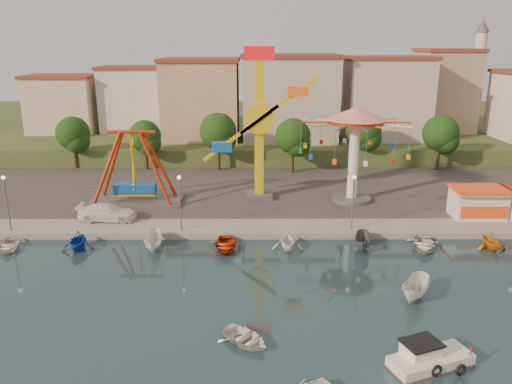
{
  "coord_description": "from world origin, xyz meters",
  "views": [
    {
      "loc": [
        -1.15,
        -30.85,
        17.59
      ],
      "look_at": [
        -0.97,
        14.0,
        4.0
      ],
      "focal_mm": 35.0,
      "sensor_mm": 36.0,
      "label": 1
    }
  ],
  "objects_px": {
    "pirate_ship_ride": "(134,169)",
    "wave_swinger": "(355,133)",
    "kamikaze_tower": "(263,130)",
    "van": "(108,212)",
    "skiff": "(416,289)",
    "cabin_motorboat": "(428,360)",
    "rowboat_a": "(245,338)"
  },
  "relations": [
    {
      "from": "pirate_ship_ride",
      "to": "wave_swinger",
      "type": "relative_size",
      "value": 0.86
    },
    {
      "from": "kamikaze_tower",
      "to": "van",
      "type": "bearing_deg",
      "value": -154.69
    },
    {
      "from": "skiff",
      "to": "pirate_ship_ride",
      "type": "bearing_deg",
      "value": 173.65
    },
    {
      "from": "pirate_ship_ride",
      "to": "kamikaze_tower",
      "type": "distance_m",
      "value": 14.62
    },
    {
      "from": "cabin_motorboat",
      "to": "rowboat_a",
      "type": "relative_size",
      "value": 1.49
    },
    {
      "from": "skiff",
      "to": "van",
      "type": "height_order",
      "value": "van"
    },
    {
      "from": "kamikaze_tower",
      "to": "skiff",
      "type": "bearing_deg",
      "value": -64.59
    },
    {
      "from": "wave_swinger",
      "to": "skiff",
      "type": "height_order",
      "value": "wave_swinger"
    },
    {
      "from": "wave_swinger",
      "to": "rowboat_a",
      "type": "relative_size",
      "value": 3.39
    },
    {
      "from": "kamikaze_tower",
      "to": "skiff",
      "type": "distance_m",
      "value": 25.58
    },
    {
      "from": "rowboat_a",
      "to": "van",
      "type": "xyz_separation_m",
      "value": [
        -13.89,
        20.14,
        1.07
      ]
    },
    {
      "from": "pirate_ship_ride",
      "to": "kamikaze_tower",
      "type": "relative_size",
      "value": 0.61
    },
    {
      "from": "pirate_ship_ride",
      "to": "rowboat_a",
      "type": "xyz_separation_m",
      "value": [
        12.43,
        -25.89,
        -4.04
      ]
    },
    {
      "from": "skiff",
      "to": "cabin_motorboat",
      "type": "bearing_deg",
      "value": -68.62
    },
    {
      "from": "rowboat_a",
      "to": "skiff",
      "type": "relative_size",
      "value": 0.86
    },
    {
      "from": "rowboat_a",
      "to": "van",
      "type": "height_order",
      "value": "van"
    },
    {
      "from": "skiff",
      "to": "rowboat_a",
      "type": "bearing_deg",
      "value": -122.27
    },
    {
      "from": "cabin_motorboat",
      "to": "rowboat_a",
      "type": "bearing_deg",
      "value": 146.5
    },
    {
      "from": "pirate_ship_ride",
      "to": "van",
      "type": "relative_size",
      "value": 1.76
    },
    {
      "from": "wave_swinger",
      "to": "van",
      "type": "bearing_deg",
      "value": -165.85
    },
    {
      "from": "rowboat_a",
      "to": "skiff",
      "type": "xyz_separation_m",
      "value": [
        12.03,
        5.38,
        0.41
      ]
    },
    {
      "from": "cabin_motorboat",
      "to": "skiff",
      "type": "height_order",
      "value": "cabin_motorboat"
    },
    {
      "from": "rowboat_a",
      "to": "wave_swinger",
      "type": "bearing_deg",
      "value": 20.15
    },
    {
      "from": "pirate_ship_ride",
      "to": "rowboat_a",
      "type": "bearing_deg",
      "value": -64.36
    },
    {
      "from": "wave_swinger",
      "to": "skiff",
      "type": "relative_size",
      "value": 2.92
    },
    {
      "from": "kamikaze_tower",
      "to": "wave_swinger",
      "type": "bearing_deg",
      "value": -5.4
    },
    {
      "from": "rowboat_a",
      "to": "skiff",
      "type": "distance_m",
      "value": 13.18
    },
    {
      "from": "wave_swinger",
      "to": "rowboat_a",
      "type": "bearing_deg",
      "value": -113.26
    },
    {
      "from": "pirate_ship_ride",
      "to": "skiff",
      "type": "xyz_separation_m",
      "value": [
        24.46,
        -20.5,
        -3.63
      ]
    },
    {
      "from": "kamikaze_tower",
      "to": "rowboat_a",
      "type": "bearing_deg",
      "value": -93.24
    },
    {
      "from": "wave_swinger",
      "to": "pirate_ship_ride",
      "type": "bearing_deg",
      "value": -178.5
    },
    {
      "from": "kamikaze_tower",
      "to": "rowboat_a",
      "type": "xyz_separation_m",
      "value": [
        -1.55,
        -27.44,
        -8.04
      ]
    }
  ]
}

